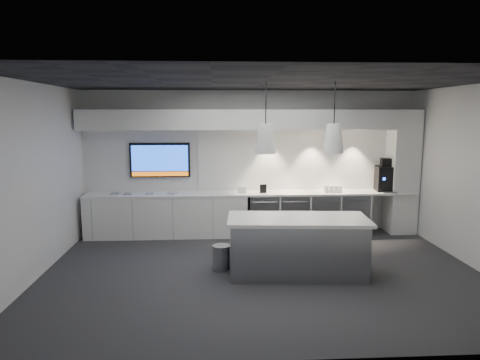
{
  "coord_description": "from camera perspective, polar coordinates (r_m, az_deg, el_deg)",
  "views": [
    {
      "loc": [
        -0.73,
        -6.54,
        2.53
      ],
      "look_at": [
        -0.3,
        1.1,
        1.33
      ],
      "focal_mm": 32.0,
      "sensor_mm": 36.0,
      "label": 1
    }
  ],
  "objects": [
    {
      "name": "ceiling",
      "position": [
        6.6,
        3.2,
        12.98
      ],
      "size": [
        7.0,
        7.0,
        0.0
      ],
      "primitive_type": "plane",
      "rotation": [
        3.14,
        0.0,
        0.0
      ],
      "color": "black",
      "rests_on": "wall_back"
    },
    {
      "name": "floor",
      "position": [
        7.05,
        2.99,
        -12.14
      ],
      "size": [
        7.0,
        7.0,
        0.0
      ],
      "primitive_type": "plane",
      "color": "#2F2F32",
      "rests_on": "ground"
    },
    {
      "name": "tray_c",
      "position": [
        8.91,
        -12.01,
        -1.75
      ],
      "size": [
        0.18,
        0.18,
        0.02
      ],
      "primitive_type": "cube",
      "rotation": [
        0.0,
        0.0,
        0.12
      ],
      "color": "gray",
      "rests_on": "back_counter"
    },
    {
      "name": "island",
      "position": [
        6.85,
        7.66,
        -8.72
      ],
      "size": [
        2.24,
        1.09,
        0.92
      ],
      "rotation": [
        0.0,
        0.0,
        -0.07
      ],
      "color": "gray",
      "rests_on": "floor"
    },
    {
      "name": "wall_back",
      "position": [
        9.13,
        1.36,
        2.42
      ],
      "size": [
        7.0,
        0.0,
        7.0
      ],
      "primitive_type": "plane",
      "rotation": [
        1.57,
        0.0,
        0.0
      ],
      "color": "white",
      "rests_on": "floor"
    },
    {
      "name": "fridge_unit_a",
      "position": [
        9.02,
        3.09,
        -4.61
      ],
      "size": [
        0.6,
        0.61,
        0.85
      ],
      "primitive_type": "cube",
      "color": "gray",
      "rests_on": "floor"
    },
    {
      "name": "tray_b",
      "position": [
        8.99,
        -14.72,
        -1.76
      ],
      "size": [
        0.16,
        0.16,
        0.02
      ],
      "primitive_type": "cube",
      "rotation": [
        0.0,
        0.0,
        0.03
      ],
      "color": "gray",
      "rests_on": "back_counter"
    },
    {
      "name": "wall_left",
      "position": [
        7.17,
        -25.91,
        -0.25
      ],
      "size": [
        0.0,
        7.0,
        7.0
      ],
      "primitive_type": "plane",
      "rotation": [
        1.57,
        0.0,
        1.57
      ],
      "color": "white",
      "rests_on": "floor"
    },
    {
      "name": "fridge_unit_c",
      "position": [
        9.24,
        10.9,
        -4.43
      ],
      "size": [
        0.6,
        0.61,
        0.85
      ],
      "primitive_type": "cube",
      "color": "gray",
      "rests_on": "floor"
    },
    {
      "name": "soffit",
      "position": [
        8.77,
        1.54,
        8.05
      ],
      "size": [
        6.9,
        0.6,
        0.4
      ],
      "primitive_type": "cube",
      "color": "white",
      "rests_on": "wall_back"
    },
    {
      "name": "sign_white",
      "position": [
        8.79,
        0.26,
        -1.32
      ],
      "size": [
        0.18,
        0.05,
        0.14
      ],
      "primitive_type": "cube",
      "rotation": [
        0.0,
        0.0,
        -0.15
      ],
      "color": "white",
      "rests_on": "back_counter"
    },
    {
      "name": "wall_tv",
      "position": [
        9.11,
        -10.62,
        2.64
      ],
      "size": [
        1.25,
        0.07,
        0.72
      ],
      "color": "black",
      "rests_on": "wall_back"
    },
    {
      "name": "backsplash",
      "position": [
        9.28,
        8.79,
        2.74
      ],
      "size": [
        4.6,
        0.03,
        1.3
      ],
      "primitive_type": "cube",
      "color": "white",
      "rests_on": "wall_back"
    },
    {
      "name": "wall_right",
      "position": [
        7.86,
        29.37,
        0.22
      ],
      "size": [
        0.0,
        7.0,
        7.0
      ],
      "primitive_type": "plane",
      "rotation": [
        1.57,
        0.0,
        -1.57
      ],
      "color": "white",
      "rests_on": "floor"
    },
    {
      "name": "sign_black",
      "position": [
        8.82,
        3.11,
        -1.16
      ],
      "size": [
        0.14,
        0.04,
        0.18
      ],
      "primitive_type": "cube",
      "rotation": [
        0.0,
        0.0,
        0.18
      ],
      "color": "black",
      "rests_on": "back_counter"
    },
    {
      "name": "pendant_left",
      "position": [
        6.46,
        3.43,
        5.54
      ],
      "size": [
        0.31,
        0.31,
        1.15
      ],
      "color": "white",
      "rests_on": "ceiling"
    },
    {
      "name": "coffee_machine",
      "position": [
        9.54,
        18.83,
        0.32
      ],
      "size": [
        0.43,
        0.59,
        0.69
      ],
      "rotation": [
        0.0,
        0.0,
        -0.14
      ],
      "color": "black",
      "rests_on": "back_counter"
    },
    {
      "name": "wall_front",
      "position": [
        4.23,
        6.83,
        -5.25
      ],
      "size": [
        7.0,
        0.0,
        7.0
      ],
      "primitive_type": "plane",
      "rotation": [
        -1.57,
        0.0,
        0.0
      ],
      "color": "white",
      "rests_on": "floor"
    },
    {
      "name": "fridge_unit_d",
      "position": [
        9.41,
        14.63,
        -4.31
      ],
      "size": [
        0.6,
        0.61,
        0.85
      ],
      "primitive_type": "cube",
      "color": "gray",
      "rests_on": "floor"
    },
    {
      "name": "column",
      "position": [
        9.66,
        20.79,
        1.01
      ],
      "size": [
        0.55,
        0.55,
        2.6
      ],
      "primitive_type": "cube",
      "color": "white",
      "rests_on": "floor"
    },
    {
      "name": "bin",
      "position": [
        7.09,
        -2.51,
        -10.27
      ],
      "size": [
        0.33,
        0.33,
        0.41
      ],
      "primitive_type": "cylinder",
      "rotation": [
        0.0,
        0.0,
        0.17
      ],
      "color": "gray",
      "rests_on": "floor"
    },
    {
      "name": "fridge_unit_b",
      "position": [
        9.11,
        7.04,
        -4.53
      ],
      "size": [
        0.6,
        0.61,
        0.85
      ],
      "primitive_type": "cube",
      "color": "gray",
      "rests_on": "floor"
    },
    {
      "name": "cup_cluster",
      "position": [
        9.09,
        12.27,
        -1.16
      ],
      "size": [
        0.36,
        0.17,
        0.15
      ],
      "primitive_type": null,
      "color": "white",
      "rests_on": "back_counter"
    },
    {
      "name": "tray_a",
      "position": [
        9.08,
        -16.35,
        -1.72
      ],
      "size": [
        0.17,
        0.17,
        0.02
      ],
      "primitive_type": "cube",
      "rotation": [
        0.0,
        0.0,
        0.09
      ],
      "color": "gray",
      "rests_on": "back_counter"
    },
    {
      "name": "tray_d",
      "position": [
        8.83,
        -9.02,
        -1.77
      ],
      "size": [
        0.2,
        0.2,
        0.02
      ],
      "primitive_type": "cube",
      "rotation": [
        0.0,
        0.0,
        -0.33
      ],
      "color": "gray",
      "rests_on": "back_counter"
    },
    {
      "name": "left_base_cabinets",
      "position": [
        9.02,
        -9.68,
        -4.69
      ],
      "size": [
        3.3,
        0.63,
        0.86
      ],
      "primitive_type": "cube",
      "color": "white",
      "rests_on": "floor"
    },
    {
      "name": "pendant_right",
      "position": [
        6.66,
        12.36,
        5.45
      ],
      "size": [
        0.31,
        0.31,
        1.15
      ],
      "color": "white",
      "rests_on": "ceiling"
    },
    {
      "name": "back_counter",
      "position": [
        8.9,
        1.51,
        -1.78
      ],
      "size": [
        6.8,
        0.65,
        0.04
      ],
      "primitive_type": "cube",
      "color": "white",
      "rests_on": "left_base_cabinets"
    }
  ]
}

